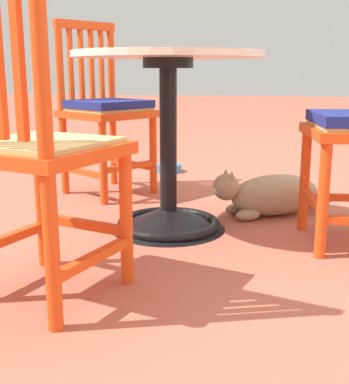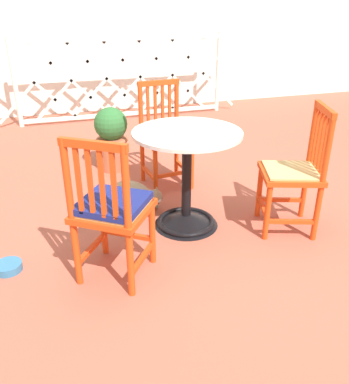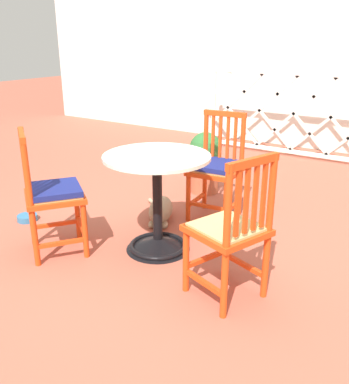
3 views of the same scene
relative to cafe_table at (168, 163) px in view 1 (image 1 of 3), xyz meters
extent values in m
plane|color=#AD5642|center=(0.10, -0.23, -0.28)|extent=(24.00, 24.00, 0.00)
cone|color=black|center=(0.00, 0.00, -0.23)|extent=(0.48, 0.48, 0.10)
torus|color=black|center=(0.00, 0.00, -0.26)|extent=(0.44, 0.44, 0.04)
cylinder|color=black|center=(0.00, 0.00, 0.09)|extent=(0.07, 0.07, 0.66)
cylinder|color=black|center=(0.00, 0.00, 0.40)|extent=(0.20, 0.20, 0.04)
cylinder|color=silver|center=(0.00, 0.00, 0.43)|extent=(0.76, 0.76, 0.02)
cylinder|color=#D64214|center=(-0.64, -0.18, -0.06)|extent=(0.04, 0.04, 0.45)
cylinder|color=#D64214|center=(-0.36, -0.38, -0.06)|extent=(0.04, 0.04, 0.45)
cylinder|color=#D64214|center=(-0.84, -0.46, 0.17)|extent=(0.04, 0.04, 0.91)
cylinder|color=#D64214|center=(-0.56, -0.66, 0.17)|extent=(0.04, 0.04, 0.91)
cube|color=#D64214|center=(-0.74, -0.32, -0.14)|extent=(0.22, 0.29, 0.03)
cube|color=#D64214|center=(-0.46, -0.52, -0.14)|extent=(0.22, 0.29, 0.03)
cube|color=#D64214|center=(-0.50, -0.28, -0.11)|extent=(0.29, 0.22, 0.03)
cube|color=#D64214|center=(-0.60, -0.42, 0.15)|extent=(0.56, 0.56, 0.04)
cube|color=tan|center=(-0.60, -0.42, 0.17)|extent=(0.49, 0.49, 0.02)
cube|color=#D64214|center=(-0.78, -0.50, 0.40)|extent=(0.03, 0.03, 0.39)
cube|color=#D64214|center=(-0.73, -0.54, 0.40)|extent=(0.03, 0.03, 0.39)
cube|color=#D64214|center=(-0.67, -0.58, 0.40)|extent=(0.03, 0.03, 0.39)
cube|color=#D64214|center=(-0.62, -0.62, 0.40)|extent=(0.03, 0.03, 0.39)
cube|color=#D64214|center=(-0.70, -0.56, 0.61)|extent=(0.33, 0.25, 0.04)
cube|color=navy|center=(-0.60, -0.42, 0.20)|extent=(0.50, 0.50, 0.04)
cylinder|color=#D64214|center=(0.47, -0.36, -0.06)|extent=(0.04, 0.04, 0.45)
cylinder|color=#D64214|center=(0.58, -0.04, -0.06)|extent=(0.04, 0.04, 0.45)
cylinder|color=#D64214|center=(0.90, -0.15, 0.17)|extent=(0.04, 0.04, 0.91)
cube|color=#D64214|center=(0.63, -0.42, -0.14)|extent=(0.33, 0.14, 0.03)
cube|color=#D64214|center=(0.74, -0.10, -0.14)|extent=(0.33, 0.14, 0.03)
cube|color=#D64214|center=(0.52, -0.20, -0.11)|extent=(0.14, 0.33, 0.03)
cube|color=#D64214|center=(0.68, -0.26, 0.15)|extent=(0.51, 0.51, 0.04)
cube|color=tan|center=(0.68, -0.26, 0.17)|extent=(0.45, 0.45, 0.02)
cube|color=#D64214|center=(0.88, -0.22, 0.40)|extent=(0.03, 0.03, 0.39)
cylinder|color=#D64214|center=(0.26, 0.59, -0.06)|extent=(0.04, 0.04, 0.45)
cylinder|color=#D64214|center=(-0.08, 0.56, -0.06)|extent=(0.04, 0.04, 0.45)
cube|color=#D64214|center=(-0.09, 0.73, -0.14)|extent=(0.06, 0.34, 0.03)
cube|color=#D64214|center=(0.09, 0.58, -0.11)|extent=(0.34, 0.06, 0.03)
ellipsoid|color=#9E896B|center=(-0.29, 0.45, -0.19)|extent=(0.38, 0.48, 0.19)
ellipsoid|color=silver|center=(-0.25, 0.37, -0.20)|extent=(0.22, 0.23, 0.14)
sphere|color=#9E896B|center=(-0.18, 0.23, -0.13)|extent=(0.12, 0.12, 0.12)
ellipsoid|color=silver|center=(-0.16, 0.19, -0.15)|extent=(0.07, 0.06, 0.04)
cone|color=#9E896B|center=(-0.15, 0.26, -0.08)|extent=(0.04, 0.04, 0.04)
cone|color=#9E896B|center=(-0.21, 0.23, -0.08)|extent=(0.04, 0.04, 0.04)
ellipsoid|color=#9E896B|center=(-0.17, 0.33, -0.26)|extent=(0.10, 0.13, 0.05)
ellipsoid|color=#9E896B|center=(-0.26, 0.28, -0.26)|extent=(0.10, 0.13, 0.05)
cylinder|color=#9E896B|center=(-0.52, 0.69, -0.26)|extent=(0.21, 0.14, 0.04)
cylinder|color=teal|center=(-1.25, -0.20, -0.26)|extent=(0.17, 0.17, 0.05)
camera|label=1|loc=(2.06, 0.33, 0.37)|focal=48.02mm
camera|label=2|loc=(-0.90, -2.49, 1.26)|focal=37.72mm
camera|label=3|loc=(1.66, -2.33, 1.22)|focal=39.71mm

